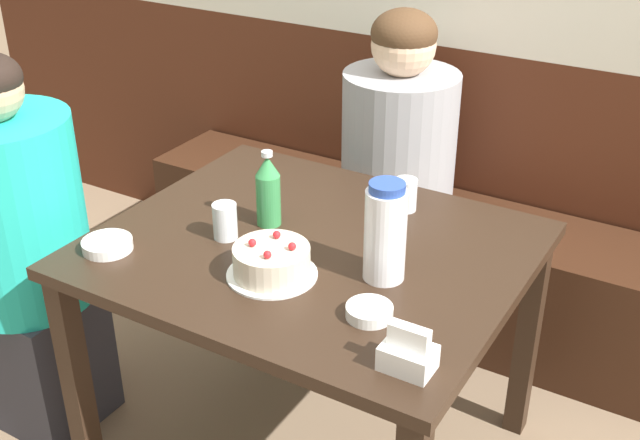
# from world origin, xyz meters

# --- Properties ---
(bench_seat) EXTENTS (2.28, 0.38, 0.47)m
(bench_seat) POSITION_xyz_m (0.00, 0.83, 0.24)
(bench_seat) COLOR #381E11
(bench_seat) RESTS_ON ground_plane
(dining_table) EXTENTS (1.11, 0.93, 0.73)m
(dining_table) POSITION_xyz_m (0.00, 0.00, 0.63)
(dining_table) COLOR black
(dining_table) RESTS_ON ground_plane
(birthday_cake) EXTENTS (0.23, 0.23, 0.10)m
(birthday_cake) POSITION_xyz_m (0.00, -0.18, 0.77)
(birthday_cake) COLOR white
(birthday_cake) RESTS_ON dining_table
(water_pitcher) EXTENTS (0.10, 0.10, 0.26)m
(water_pitcher) POSITION_xyz_m (0.24, -0.05, 0.85)
(water_pitcher) COLOR white
(water_pitcher) RESTS_ON dining_table
(soju_bottle) EXTENTS (0.07, 0.07, 0.22)m
(soju_bottle) POSITION_xyz_m (-0.16, 0.04, 0.83)
(soju_bottle) COLOR #388E4C
(soju_bottle) RESTS_ON dining_table
(napkin_holder) EXTENTS (0.11, 0.08, 0.11)m
(napkin_holder) POSITION_xyz_m (0.44, -0.34, 0.76)
(napkin_holder) COLOR white
(napkin_holder) RESTS_ON dining_table
(bowl_soup_white) EXTENTS (0.13, 0.13, 0.03)m
(bowl_soup_white) POSITION_xyz_m (-0.44, -0.29, 0.74)
(bowl_soup_white) COLOR white
(bowl_soup_white) RESTS_ON dining_table
(bowl_rice_small) EXTENTS (0.11, 0.11, 0.03)m
(bowl_rice_small) POSITION_xyz_m (0.29, -0.22, 0.74)
(bowl_rice_small) COLOR white
(bowl_rice_small) RESTS_ON dining_table
(glass_water_tall) EXTENTS (0.07, 0.07, 0.09)m
(glass_water_tall) POSITION_xyz_m (0.13, 0.31, 0.77)
(glass_water_tall) COLOR silver
(glass_water_tall) RESTS_ON dining_table
(glass_tumbler_short) EXTENTS (0.07, 0.07, 0.10)m
(glass_tumbler_short) POSITION_xyz_m (-0.21, -0.08, 0.78)
(glass_tumbler_short) COLOR silver
(glass_tumbler_short) RESTS_ON dining_table
(person_teal_shirt) EXTENTS (0.39, 0.39, 1.19)m
(person_teal_shirt) POSITION_xyz_m (-0.09, 0.73, 0.60)
(person_teal_shirt) COLOR #33333D
(person_teal_shirt) RESTS_ON ground_plane
(person_pale_blue_shirt) EXTENTS (0.39, 0.39, 1.19)m
(person_pale_blue_shirt) POSITION_xyz_m (-0.81, -0.28, 0.60)
(person_pale_blue_shirt) COLOR #33333D
(person_pale_blue_shirt) RESTS_ON ground_plane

